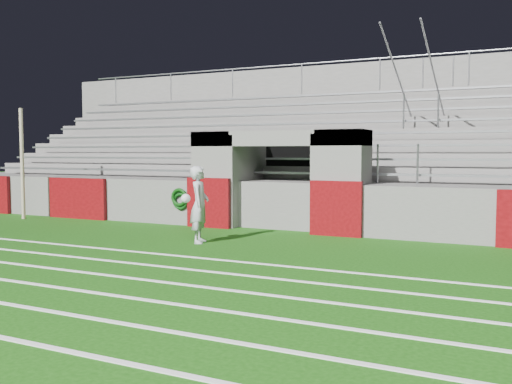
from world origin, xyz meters
The scene contains 6 objects.
ground centered at (0.00, 0.00, 0.00)m, with size 90.00×90.00×0.00m, color #14450B.
field_post centered at (-7.95, 2.15, 1.69)m, with size 0.11×0.11×3.37m, color tan.
field_markings centered at (0.00, -5.00, 0.01)m, with size 28.00×8.09×0.01m.
stadium_structure centered at (0.00, 7.97, 1.49)m, with size 26.00×8.48×5.42m.
goalkeeper_with_ball centered at (-0.63, 0.60, 0.87)m, with size 0.67×0.74×1.73m.
hose_coil centered at (-2.73, 2.92, 0.74)m, with size 0.52×0.14×0.61m.
Camera 1 is at (6.18, -10.25, 2.04)m, focal length 40.00 mm.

